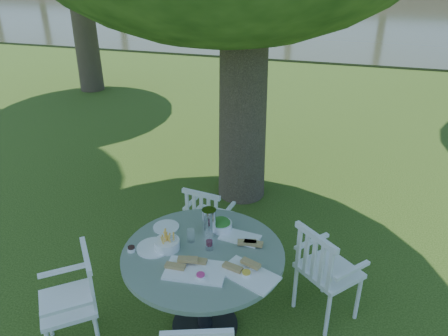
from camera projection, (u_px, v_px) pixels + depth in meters
The scene contains 7 objects.
ground at pixel (219, 245), 4.80m from camera, with size 140.00×140.00×0.00m, color #1C360B.
table at pixel (204, 269), 3.48m from camera, with size 1.27×1.27×0.80m.
chair_ne at pixel (322, 268), 3.63m from camera, with size 0.63×0.63×0.91m.
chair_nw at pixel (206, 217), 4.44m from camera, with size 0.46×0.44×0.81m.
chair_sw at pixel (78, 294), 3.38m from camera, with size 0.60×0.61×0.88m.
tableware at pixel (201, 242), 3.44m from camera, with size 1.22×0.82×0.24m.
river at pixel (335, 8), 24.58m from camera, with size 100.00×28.00×0.12m, color #2F331E.
Camera 1 is at (1.13, -3.75, 2.90)m, focal length 35.00 mm.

